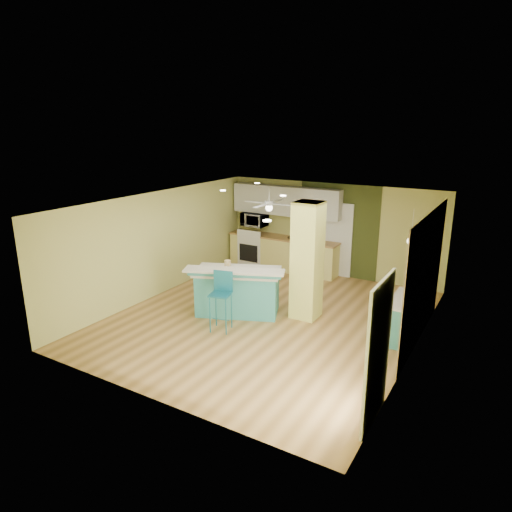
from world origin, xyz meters
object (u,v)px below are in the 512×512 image
(peninsula, at_px, (238,290))
(side_counter, at_px, (404,318))
(bar_stool, at_px, (222,291))
(canister, at_px, (228,264))
(fruit_bowl, at_px, (293,238))

(peninsula, height_order, side_counter, peninsula)
(bar_stool, height_order, canister, bar_stool)
(bar_stool, bearing_deg, canister, 103.52)
(fruit_bowl, height_order, canister, canister)
(fruit_bowl, bearing_deg, bar_stool, -84.11)
(side_counter, height_order, fruit_bowl, fruit_bowl)
(peninsula, bearing_deg, fruit_bowl, 71.63)
(bar_stool, relative_size, side_counter, 0.97)
(peninsula, bearing_deg, canister, 136.24)
(side_counter, bearing_deg, bar_stool, -155.92)
(peninsula, distance_m, fruit_bowl, 3.23)
(peninsula, height_order, fruit_bowl, peninsula)
(side_counter, relative_size, fruit_bowl, 4.55)
(bar_stool, xyz_separation_m, fruit_bowl, (-0.42, 4.04, 0.17))
(peninsula, distance_m, side_counter, 3.47)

